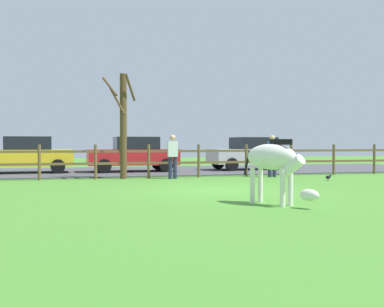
{
  "coord_description": "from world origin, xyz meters",
  "views": [
    {
      "loc": [
        -4.1,
        -12.5,
        1.32
      ],
      "look_at": [
        -0.42,
        1.41,
        1.01
      ],
      "focal_mm": 43.85,
      "sensor_mm": 36.0,
      "label": 1
    }
  ],
  "objects_px": {
    "zebra": "(274,162)",
    "visitor_right_of_tree": "(173,154)",
    "crow_on_grass": "(328,177)",
    "parked_car_yellow": "(26,154)",
    "visitor_left_of_tree": "(272,154)",
    "parked_car_silver": "(251,153)",
    "parked_car_red": "(134,154)",
    "bare_tree": "(123,123)"
  },
  "relations": [
    {
      "from": "bare_tree",
      "to": "parked_car_silver",
      "type": "xyz_separation_m",
      "value": [
        6.61,
        3.7,
        -1.24
      ]
    },
    {
      "from": "crow_on_grass",
      "to": "visitor_left_of_tree",
      "type": "xyz_separation_m",
      "value": [
        -1.21,
        2.1,
        0.78
      ]
    },
    {
      "from": "parked_car_yellow",
      "to": "visitor_left_of_tree",
      "type": "height_order",
      "value": "visitor_left_of_tree"
    },
    {
      "from": "zebra",
      "to": "visitor_left_of_tree",
      "type": "height_order",
      "value": "visitor_left_of_tree"
    },
    {
      "from": "parked_car_red",
      "to": "visitor_right_of_tree",
      "type": "xyz_separation_m",
      "value": [
        0.91,
        -4.06,
        0.06
      ]
    },
    {
      "from": "parked_car_silver",
      "to": "parked_car_yellow",
      "type": "bearing_deg",
      "value": 179.53
    },
    {
      "from": "visitor_right_of_tree",
      "to": "visitor_left_of_tree",
      "type": "bearing_deg",
      "value": -1.52
    },
    {
      "from": "bare_tree",
      "to": "parked_car_silver",
      "type": "height_order",
      "value": "bare_tree"
    },
    {
      "from": "crow_on_grass",
      "to": "parked_car_yellow",
      "type": "bearing_deg",
      "value": 148.83
    },
    {
      "from": "parked_car_silver",
      "to": "zebra",
      "type": "bearing_deg",
      "value": -109.82
    },
    {
      "from": "parked_car_yellow",
      "to": "parked_car_red",
      "type": "bearing_deg",
      "value": -2.62
    },
    {
      "from": "bare_tree",
      "to": "visitor_left_of_tree",
      "type": "xyz_separation_m",
      "value": [
        5.75,
        -0.59,
        -1.18
      ]
    },
    {
      "from": "crow_on_grass",
      "to": "visitor_right_of_tree",
      "type": "height_order",
      "value": "visitor_right_of_tree"
    },
    {
      "from": "bare_tree",
      "to": "visitor_left_of_tree",
      "type": "distance_m",
      "value": 5.9
    },
    {
      "from": "parked_car_yellow",
      "to": "bare_tree",
      "type": "bearing_deg",
      "value": -45.34
    },
    {
      "from": "zebra",
      "to": "parked_car_silver",
      "type": "xyz_separation_m",
      "value": [
        4.3,
        11.94,
        -0.08
      ]
    },
    {
      "from": "parked_car_silver",
      "to": "parked_car_yellow",
      "type": "relative_size",
      "value": 1.01
    },
    {
      "from": "bare_tree",
      "to": "visitor_right_of_tree",
      "type": "distance_m",
      "value": 2.19
    },
    {
      "from": "parked_car_yellow",
      "to": "crow_on_grass",
      "type": "bearing_deg",
      "value": -31.17
    },
    {
      "from": "crow_on_grass",
      "to": "parked_car_silver",
      "type": "distance_m",
      "value": 6.44
    },
    {
      "from": "crow_on_grass",
      "to": "visitor_left_of_tree",
      "type": "distance_m",
      "value": 2.54
    },
    {
      "from": "visitor_left_of_tree",
      "to": "parked_car_red",
      "type": "bearing_deg",
      "value": 139.47
    },
    {
      "from": "crow_on_grass",
      "to": "visitor_right_of_tree",
      "type": "xyz_separation_m",
      "value": [
        -5.17,
        2.2,
        0.78
      ]
    },
    {
      "from": "zebra",
      "to": "visitor_right_of_tree",
      "type": "distance_m",
      "value": 7.78
    },
    {
      "from": "visitor_left_of_tree",
      "to": "visitor_right_of_tree",
      "type": "distance_m",
      "value": 3.96
    },
    {
      "from": "bare_tree",
      "to": "crow_on_grass",
      "type": "xyz_separation_m",
      "value": [
        6.96,
        -2.68,
        -1.96
      ]
    },
    {
      "from": "parked_car_red",
      "to": "visitor_right_of_tree",
      "type": "height_order",
      "value": "visitor_right_of_tree"
    },
    {
      "from": "zebra",
      "to": "parked_car_yellow",
      "type": "height_order",
      "value": "parked_car_yellow"
    },
    {
      "from": "parked_car_silver",
      "to": "parked_car_yellow",
      "type": "xyz_separation_m",
      "value": [
        -10.35,
        0.09,
        0.0
      ]
    },
    {
      "from": "parked_car_red",
      "to": "visitor_left_of_tree",
      "type": "xyz_separation_m",
      "value": [
        4.87,
        -4.16,
        0.06
      ]
    },
    {
      "from": "zebra",
      "to": "visitor_left_of_tree",
      "type": "xyz_separation_m",
      "value": [
        3.45,
        7.65,
        -0.02
      ]
    },
    {
      "from": "visitor_left_of_tree",
      "to": "zebra",
      "type": "bearing_deg",
      "value": -114.24
    },
    {
      "from": "zebra",
      "to": "visitor_left_of_tree",
      "type": "bearing_deg",
      "value": 65.76
    },
    {
      "from": "crow_on_grass",
      "to": "parked_car_red",
      "type": "bearing_deg",
      "value": 134.14
    },
    {
      "from": "crow_on_grass",
      "to": "parked_car_silver",
      "type": "height_order",
      "value": "parked_car_silver"
    },
    {
      "from": "parked_car_yellow",
      "to": "parked_car_red",
      "type": "relative_size",
      "value": 1.01
    },
    {
      "from": "parked_car_yellow",
      "to": "visitor_right_of_tree",
      "type": "relative_size",
      "value": 2.49
    },
    {
      "from": "visitor_right_of_tree",
      "to": "parked_car_silver",
      "type": "bearing_deg",
      "value": 40.96
    },
    {
      "from": "crow_on_grass",
      "to": "visitor_right_of_tree",
      "type": "distance_m",
      "value": 5.67
    },
    {
      "from": "bare_tree",
      "to": "parked_car_silver",
      "type": "distance_m",
      "value": 7.68
    },
    {
      "from": "crow_on_grass",
      "to": "parked_car_yellow",
      "type": "distance_m",
      "value": 12.53
    },
    {
      "from": "parked_car_silver",
      "to": "parked_car_yellow",
      "type": "distance_m",
      "value": 10.35
    }
  ]
}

